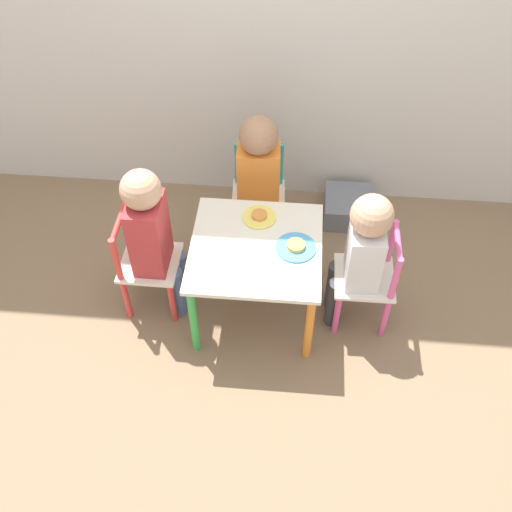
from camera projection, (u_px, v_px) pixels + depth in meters
name	position (u px, v px, depth m)	size (l,w,h in m)	color
ground_plane	(256.00, 307.00, 2.85)	(6.00, 6.00, 0.00)	#7F664C
kids_table	(256.00, 256.00, 2.57)	(0.56, 0.56, 0.43)	silver
chair_teal	(259.00, 197.00, 2.99)	(0.28, 0.28, 0.52)	silver
chair_pink	(369.00, 280.00, 2.63)	(0.26, 0.26, 0.52)	silver
chair_red	(146.00, 264.00, 2.69)	(0.26, 0.26, 0.52)	silver
child_back	(258.00, 172.00, 2.80)	(0.21, 0.23, 0.75)	#4C608E
child_right	(361.00, 249.00, 2.49)	(0.22, 0.20, 0.73)	#38383D
child_left	(152.00, 231.00, 2.52)	(0.22, 0.20, 0.79)	#4C608E
plate_back	(259.00, 217.00, 2.63)	(0.15, 0.15, 0.03)	#EADB66
plate_right	(296.00, 247.00, 2.51)	(0.17, 0.17, 0.03)	#4C9EE0
storage_bin	(348.00, 207.00, 3.21)	(0.26, 0.26, 0.13)	slate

